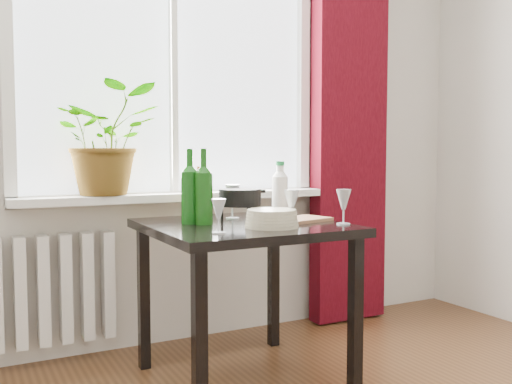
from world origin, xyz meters
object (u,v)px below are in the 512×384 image
wine_bottle_right (204,186)px  wineglass_front_right (291,207)px  plate_stack (272,219)px  bottle_amber (199,190)px  wineglass_far_right (344,206)px  wineglass_front_left (219,216)px  table (243,243)px  fondue_pot (240,205)px  potted_plant (107,139)px  cutting_board (300,220)px  cleaning_bottle (280,188)px  wineglass_back_center (232,201)px  wine_bottle_left (190,186)px  radiator (32,292)px  wineglass_back_left (196,202)px  tv_remote (272,227)px

wine_bottle_right → wineglass_front_right: wine_bottle_right is taller
wineglass_front_right → plate_stack: 0.12m
wine_bottle_right → bottle_amber: size_ratio=1.34×
wineglass_far_right → wineglass_front_left: bearing=-179.7°
wineglass_front_right → table: bearing=130.9°
table → fondue_pot: bearing=78.9°
potted_plant → cutting_board: size_ratio=2.05×
cleaning_bottle → wineglass_back_center: size_ratio=1.63×
wine_bottle_left → bottle_amber: (0.16, 0.28, -0.04)m
wine_bottle_left → fondue_pot: size_ratio=1.53×
cleaning_bottle → wine_bottle_right: bearing=-164.4°
radiator → wineglass_back_left: 0.92m
wineglass_back_center → cutting_board: (0.24, -0.23, -0.08)m
wineglass_back_center → wineglass_front_left: (-0.26, -0.43, -0.02)m
radiator → wine_bottle_left: (0.63, -0.53, 0.53)m
cleaning_bottle → wineglass_front_right: (-0.14, -0.35, -0.06)m
radiator → wineglass_back_left: bearing=-25.8°
wineglass_front_right → cutting_board: (0.12, 0.12, -0.07)m
wineglass_back_center → wineglass_back_left: wineglass_back_center is taller
wineglass_front_left → wine_bottle_left: bearing=87.6°
plate_stack → cleaning_bottle: bearing=55.5°
wine_bottle_left → wineglass_back_left: (0.10, 0.18, -0.09)m
fondue_pot → bottle_amber: bearing=97.1°
bottle_amber → wineglass_back_left: size_ratio=1.60×
table → wineglass_front_left: wineglass_front_left is taller
wine_bottle_right → tv_remote: 0.37m
wine_bottle_right → wineglass_front_left: 0.32m
plate_stack → wineglass_far_right: bearing=-11.1°
wineglass_front_right → fondue_pot: wineglass_front_right is taller
wine_bottle_left → bottle_amber: size_ratio=1.34×
table → potted_plant: (-0.47, 0.61, 0.48)m
cleaning_bottle → wineglass_front_left: 0.69m
wine_bottle_left → wineglass_far_right: wine_bottle_left is taller
wineglass_back_center → cutting_board: bearing=-43.1°
fondue_pot → wineglass_back_center: bearing=76.6°
tv_remote → fondue_pot: bearing=61.3°
cleaning_bottle → plate_stack: bearing=-124.5°
fondue_pot → cutting_board: 0.29m
wine_bottle_right → wineglass_back_center: size_ratio=2.01×
wine_bottle_right → cutting_board: (0.45, -0.10, -0.17)m
radiator → wine_bottle_left: 0.98m
wine_bottle_left → wineglass_front_right: (0.37, -0.27, -0.09)m
wine_bottle_right → wineglass_front_right: size_ratio=2.13×
radiator → wineglass_back_center: 1.09m
wine_bottle_right → bottle_amber: bearing=71.3°
bottle_amber → wineglass_front_right: bottle_amber is taller
radiator → wine_bottle_left: wine_bottle_left is taller
potted_plant → wineglass_front_left: 0.95m
potted_plant → wineglass_back_center: potted_plant is taller
bottle_amber → wineglass_back_left: (-0.06, -0.10, -0.05)m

